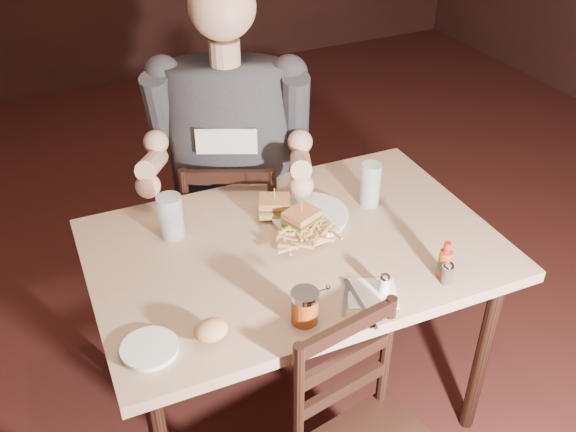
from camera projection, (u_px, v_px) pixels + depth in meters
name	position (u px, v px, depth m)	size (l,w,h in m)	color
room_shell	(361.00, 47.00, 1.74)	(7.00, 7.00, 7.00)	black
main_table	(295.00, 263.00, 2.10)	(1.31, 0.90, 0.77)	tan
chair_far	(236.00, 237.00, 2.67)	(0.39, 0.43, 0.85)	black
diner	(228.00, 125.00, 2.32)	(0.61, 0.48, 1.06)	#35343A
dinner_plate	(309.00, 216.00, 2.17)	(0.26, 0.26, 0.01)	white
sandwich_left	(275.00, 202.00, 2.15)	(0.10, 0.09, 0.09)	tan
sandwich_right	(301.00, 215.00, 2.08)	(0.10, 0.09, 0.09)	tan
fries_pile	(306.00, 233.00, 2.05)	(0.26, 0.18, 0.04)	tan
ketchup_dollop	(288.00, 226.00, 2.10)	(0.04, 0.04, 0.01)	maroon
glass_left	(171.00, 217.00, 2.05)	(0.08, 0.08, 0.15)	silver
glass_right	(370.00, 185.00, 2.20)	(0.07, 0.07, 0.16)	silver
hot_sauce	(445.00, 260.00, 1.89)	(0.04, 0.04, 0.12)	#903A10
salt_shaker	(384.00, 284.00, 1.85)	(0.03, 0.03, 0.06)	white
pepper_shaker	(447.00, 273.00, 1.88)	(0.04, 0.04, 0.07)	#38332D
syrup_dispenser	(305.00, 307.00, 1.74)	(0.08, 0.08, 0.10)	#903A10
napkin	(372.00, 293.00, 1.86)	(0.14, 0.13, 0.00)	white
knife	(360.00, 303.00, 1.82)	(0.01, 0.22, 0.01)	silver
fork	(346.00, 298.00, 1.84)	(0.01, 0.15, 0.00)	silver
side_plate	(150.00, 350.00, 1.67)	(0.15, 0.15, 0.01)	white
bread_roll	(211.00, 330.00, 1.68)	(0.09, 0.08, 0.06)	tan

